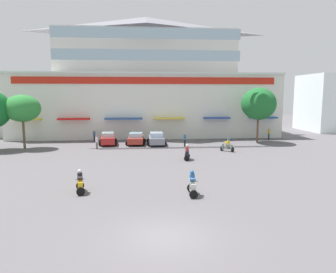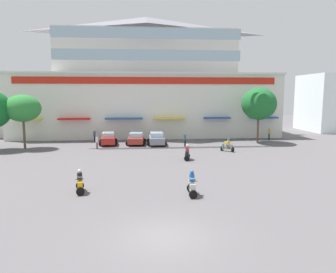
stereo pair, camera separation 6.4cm
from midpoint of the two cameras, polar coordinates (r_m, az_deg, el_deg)
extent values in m
plane|color=#5B585B|center=(26.83, -2.87, -5.80)|extent=(128.00, 128.00, 0.00)
cube|color=silver|center=(48.66, -3.97, 5.67)|extent=(38.74, 11.13, 9.03)
cube|color=silver|center=(49.54, -4.07, 14.66)|extent=(25.86, 10.01, 6.41)
pyramid|color=slate|center=(50.26, -4.12, 19.66)|extent=(26.38, 10.24, 2.42)
cube|color=red|center=(43.05, -3.86, 10.19)|extent=(35.64, 0.12, 0.92)
cube|color=silver|center=(43.06, -3.87, 11.57)|extent=(38.74, 0.70, 0.24)
cube|color=gold|center=(45.17, -24.40, 2.89)|extent=(3.57, 1.10, 0.20)
cube|color=red|center=(43.55, -16.89, 3.09)|extent=(4.19, 1.10, 0.20)
cube|color=#264F8C|center=(42.70, -8.14, 3.26)|extent=(5.09, 1.10, 0.20)
cube|color=gold|center=(42.82, 0.16, 3.35)|extent=(4.29, 1.10, 0.20)
cube|color=#2A459B|center=(43.94, 8.90, 3.37)|extent=(3.63, 1.10, 0.20)
cube|color=#21528A|center=(46.01, 17.00, 3.32)|extent=(3.90, 1.10, 0.20)
cube|color=#99B7C6|center=(38.86, -3.74, 14.66)|extent=(22.76, 0.08, 1.28)
cube|color=#99B7C6|center=(39.25, -3.78, 18.38)|extent=(22.76, 0.08, 1.28)
cylinder|color=brown|center=(39.71, -24.90, 0.30)|extent=(0.27, 0.27, 3.25)
ellipsoid|color=#2C7F35|center=(39.47, -25.15, 4.70)|extent=(4.08, 3.71, 3.10)
cylinder|color=brown|center=(42.15, 16.03, 1.30)|extent=(0.26, 0.26, 3.52)
ellipsoid|color=#1D632B|center=(41.92, 16.20, 5.77)|extent=(4.38, 4.81, 4.11)
cube|color=red|center=(39.66, -10.96, -0.52)|extent=(2.00, 4.25, 0.79)
cube|color=#97B7BA|center=(39.57, -10.98, 0.38)|extent=(1.60, 2.17, 0.48)
cylinder|color=black|center=(41.00, -12.08, -0.80)|extent=(0.61, 0.21, 0.60)
cylinder|color=black|center=(40.97, -9.75, -0.74)|extent=(0.61, 0.21, 0.60)
cylinder|color=black|center=(38.47, -12.21, -1.36)|extent=(0.61, 0.21, 0.60)
cylinder|color=black|center=(38.44, -9.74, -1.30)|extent=(0.61, 0.21, 0.60)
cube|color=#A83327|center=(39.30, -5.94, -0.56)|extent=(2.04, 3.92, 0.71)
cube|color=#8FBDD0|center=(39.22, -5.95, 0.32)|extent=(1.68, 1.99, 0.50)
cylinder|color=black|center=(40.59, -7.12, -0.77)|extent=(0.61, 0.20, 0.60)
cylinder|color=black|center=(40.47, -4.52, -0.76)|extent=(0.61, 0.20, 0.60)
cylinder|color=black|center=(38.25, -7.43, -1.30)|extent=(0.61, 0.20, 0.60)
cylinder|color=black|center=(38.12, -4.66, -1.29)|extent=(0.61, 0.20, 0.60)
cube|color=gray|center=(38.96, -2.19, -0.56)|extent=(1.84, 4.36, 0.75)
cube|color=#A3BAD0|center=(38.87, -2.20, 0.36)|extent=(1.58, 2.18, 0.51)
cylinder|color=black|center=(40.31, -3.57, -0.78)|extent=(0.60, 0.17, 0.60)
cylinder|color=black|center=(40.39, -0.99, -0.75)|extent=(0.60, 0.17, 0.60)
cylinder|color=black|center=(37.65, -3.48, -1.39)|extent=(0.60, 0.17, 0.60)
cylinder|color=black|center=(37.73, -0.71, -1.36)|extent=(0.60, 0.17, 0.60)
cylinder|color=black|center=(20.46, -15.79, -9.68)|extent=(0.54, 0.25, 0.52)
cylinder|color=black|center=(21.73, -15.87, -8.65)|extent=(0.54, 0.25, 0.52)
cube|color=gold|center=(21.08, -15.83, -8.99)|extent=(0.51, 1.20, 0.10)
cube|color=gold|center=(21.21, -15.88, -7.90)|extent=(0.45, 0.79, 0.28)
cube|color=gold|center=(20.52, -15.82, -9.00)|extent=(0.34, 0.20, 0.66)
cylinder|color=black|center=(20.35, -15.87, -7.57)|extent=(0.52, 0.14, 0.04)
cube|color=#262A2E|center=(21.14, -15.87, -8.29)|extent=(0.37, 0.34, 0.36)
cylinder|color=#262528|center=(21.02, -15.91, -7.11)|extent=(0.38, 0.38, 0.53)
sphere|color=silver|center=(20.93, -15.95, -6.12)|extent=(0.25, 0.25, 0.25)
cube|color=#262528|center=(20.73, -15.90, -7.25)|extent=(0.42, 0.50, 0.10)
cylinder|color=black|center=(30.81, 3.50, -3.53)|extent=(0.54, 0.24, 0.52)
cylinder|color=black|center=(29.50, 3.39, -4.04)|extent=(0.54, 0.24, 0.52)
cube|color=black|center=(30.14, 3.44, -3.67)|extent=(0.50, 1.21, 0.10)
cube|color=black|center=(29.82, 3.43, -2.98)|extent=(0.44, 0.79, 0.28)
cube|color=black|center=(30.63, 3.49, -3.11)|extent=(0.34, 0.20, 0.72)
cylinder|color=black|center=(30.55, 3.50, -2.07)|extent=(0.52, 0.13, 0.04)
cube|color=#464D4E|center=(29.95, 3.44, -3.16)|extent=(0.37, 0.34, 0.36)
cylinder|color=#A33A3D|center=(29.87, 3.44, -2.35)|extent=(0.37, 0.37, 0.50)
sphere|color=silver|center=(29.81, 3.45, -1.67)|extent=(0.25, 0.25, 0.25)
cube|color=#A33A3D|center=(30.16, 3.47, -2.21)|extent=(0.42, 0.50, 0.10)
cylinder|color=black|center=(19.22, 4.61, -10.55)|extent=(0.53, 0.17, 0.52)
cylinder|color=black|center=(20.50, 4.14, -9.37)|extent=(0.53, 0.17, 0.52)
cube|color=silver|center=(19.84, 4.37, -9.78)|extent=(0.33, 1.20, 0.10)
cube|color=silver|center=(19.95, 4.30, -8.48)|extent=(0.33, 0.77, 0.28)
cube|color=silver|center=(19.28, 4.57, -9.73)|extent=(0.33, 0.15, 0.70)
cylinder|color=black|center=(19.09, 4.59, -8.18)|extent=(0.52, 0.06, 0.04)
cube|color=#464F4E|center=(19.89, 4.33, -8.90)|extent=(0.33, 0.29, 0.36)
cylinder|color=#2D5A8D|center=(19.76, 4.34, -7.62)|extent=(0.33, 0.33, 0.56)
sphere|color=#2166AA|center=(19.66, 4.36, -6.51)|extent=(0.25, 0.25, 0.25)
cube|color=#2D5A8D|center=(19.47, 4.45, -7.77)|extent=(0.36, 0.46, 0.10)
cylinder|color=black|center=(35.33, 9.77, -2.17)|extent=(0.45, 0.48, 0.52)
cylinder|color=black|center=(34.76, 11.68, -2.38)|extent=(0.45, 0.48, 0.52)
cube|color=slate|center=(35.03, 10.72, -2.18)|extent=(1.04, 0.98, 0.10)
cube|color=slate|center=(34.87, 11.08, -1.67)|extent=(0.74, 0.71, 0.28)
cube|color=slate|center=(35.23, 9.96, -1.86)|extent=(0.32, 0.33, 0.65)
cylinder|color=black|center=(35.16, 9.95, -1.00)|extent=(0.38, 0.41, 0.04)
cube|color=brown|center=(34.94, 10.92, -1.84)|extent=(0.42, 0.43, 0.36)
cylinder|color=gold|center=(34.87, 10.94, -1.13)|extent=(0.45, 0.45, 0.52)
sphere|color=#1F5A9B|center=(34.81, 10.95, -0.53)|extent=(0.25, 0.25, 0.25)
cube|color=gold|center=(34.99, 10.52, -1.05)|extent=(0.55, 0.55, 0.10)
cylinder|color=black|center=(37.58, 3.05, -1.22)|extent=(0.26, 0.26, 0.84)
cylinder|color=#2C688C|center=(37.47, 3.05, -0.13)|extent=(0.43, 0.43, 0.60)
sphere|color=tan|center=(37.42, 3.06, 0.48)|extent=(0.21, 0.21, 0.21)
cylinder|color=#515443|center=(36.81, -12.93, -1.65)|extent=(0.28, 0.28, 0.78)
cylinder|color=silver|center=(36.70, -12.97, -0.56)|extent=(0.45, 0.45, 0.63)
sphere|color=tan|center=(36.64, -12.99, 0.11)|extent=(0.23, 0.23, 0.23)
cylinder|color=#1F333C|center=(45.42, 17.91, -0.01)|extent=(0.27, 0.27, 0.87)
cylinder|color=gold|center=(45.34, 17.94, 0.87)|extent=(0.43, 0.43, 0.53)
sphere|color=tan|center=(45.30, 17.96, 1.33)|extent=(0.21, 0.21, 0.21)
cylinder|color=black|center=(42.75, -13.36, -0.34)|extent=(0.25, 0.25, 0.83)
cylinder|color=#3D5F82|center=(42.66, -13.39, 0.56)|extent=(0.41, 0.41, 0.52)
sphere|color=tan|center=(42.62, -13.41, 1.06)|extent=(0.23, 0.23, 0.23)
camera|label=1|loc=(0.03, -90.07, -0.01)|focal=33.31mm
camera|label=2|loc=(0.03, 89.93, 0.01)|focal=33.31mm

